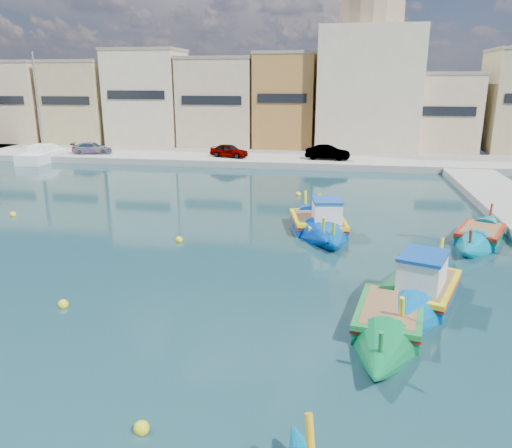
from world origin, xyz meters
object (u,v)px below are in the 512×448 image
(luzzu_blue_south, at_px, (390,318))
(luzzu_cyan_mid, at_px, (480,236))
(luzzu_blue_cabin, at_px, (325,226))
(luzzu_green, at_px, (313,224))
(luzzu_turquoise_cabin, at_px, (423,291))
(church_block, at_px, (368,71))
(yacht_north, at_px, (52,155))

(luzzu_blue_south, bearing_deg, luzzu_cyan_mid, 62.31)
(luzzu_blue_cabin, relative_size, luzzu_green, 1.00)
(luzzu_turquoise_cabin, bearing_deg, luzzu_blue_cabin, 115.75)
(luzzu_blue_cabin, bearing_deg, luzzu_cyan_mid, -1.55)
(luzzu_green, bearing_deg, luzzu_blue_cabin, -35.52)
(church_block, relative_size, luzzu_cyan_mid, 2.46)
(yacht_north, bearing_deg, luzzu_cyan_mid, -30.34)
(church_block, height_order, luzzu_blue_cabin, church_block)
(church_block, distance_m, luzzu_cyan_mid, 31.71)
(church_block, distance_m, luzzu_turquoise_cabin, 38.69)
(church_block, bearing_deg, luzzu_green, -97.10)
(luzzu_turquoise_cabin, height_order, luzzu_cyan_mid, luzzu_turquoise_cabin)
(luzzu_cyan_mid, bearing_deg, church_block, 98.38)
(church_block, xyz_separation_m, luzzu_turquoise_cabin, (0.69, -37.84, -8.06))
(church_block, distance_m, luzzu_blue_cabin, 31.32)
(luzzu_turquoise_cabin, distance_m, yacht_north, 42.12)
(luzzu_blue_cabin, bearing_deg, luzzu_turquoise_cabin, -64.25)
(church_block, relative_size, luzzu_blue_south, 2.20)
(luzzu_green, relative_size, yacht_north, 0.75)
(luzzu_blue_south, bearing_deg, church_block, 89.08)
(church_block, height_order, luzzu_green, church_block)
(luzzu_blue_cabin, xyz_separation_m, luzzu_blue_south, (2.40, -9.94, -0.09))
(luzzu_turquoise_cabin, distance_m, luzzu_blue_south, 2.58)
(luzzu_cyan_mid, xyz_separation_m, yacht_north, (-35.16, 20.58, 0.19))
(church_block, xyz_separation_m, yacht_north, (-30.69, -9.74, -7.98))
(church_block, relative_size, yacht_north, 1.75)
(luzzu_blue_cabin, distance_m, luzzu_cyan_mid, 7.51)
(luzzu_turquoise_cabin, relative_size, luzzu_cyan_mid, 1.17)
(luzzu_turquoise_cabin, relative_size, luzzu_green, 1.11)
(luzzu_turquoise_cabin, height_order, luzzu_blue_south, luzzu_turquoise_cabin)
(luzzu_green, bearing_deg, yacht_north, 143.59)
(yacht_north, bearing_deg, luzzu_green, -36.41)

